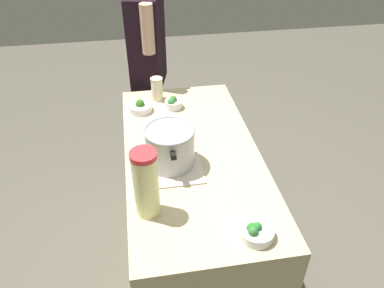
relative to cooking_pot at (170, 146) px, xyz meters
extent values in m
plane|color=#565145|center=(0.07, -0.12, -0.99)|extent=(8.00, 8.00, 0.00)
cube|color=tan|center=(0.07, -0.12, -0.55)|extent=(1.38, 0.67, 0.89)
cube|color=beige|center=(0.00, 0.00, -0.10)|extent=(0.34, 0.29, 0.01)
cylinder|color=#B7B7BC|center=(0.00, 0.00, -0.01)|extent=(0.23, 0.23, 0.19)
torus|color=#99999E|center=(0.00, 0.00, 0.09)|extent=(0.24, 0.24, 0.01)
cube|color=black|center=(-0.13, 0.00, 0.05)|extent=(0.04, 0.02, 0.02)
cube|color=black|center=(0.13, 0.00, 0.05)|extent=(0.04, 0.02, 0.02)
cylinder|color=#EFEC9C|center=(-0.30, 0.13, 0.04)|extent=(0.10, 0.10, 0.29)
cylinder|color=red|center=(-0.30, 0.13, 0.19)|extent=(0.11, 0.11, 0.02)
ellipsoid|color=yellow|center=(-0.28, 0.13, 0.05)|extent=(0.04, 0.04, 0.01)
cylinder|color=beige|center=(0.64, 0.01, -0.04)|extent=(0.07, 0.07, 0.13)
cylinder|color=#B2AD99|center=(0.64, 0.01, 0.03)|extent=(0.07, 0.07, 0.01)
cylinder|color=silver|center=(0.52, 0.12, -0.09)|extent=(0.13, 0.13, 0.04)
ellipsoid|color=#2E6826|center=(0.52, 0.11, -0.06)|extent=(0.05, 0.05, 0.05)
ellipsoid|color=#357236|center=(0.52, 0.12, -0.06)|extent=(0.04, 0.04, 0.05)
ellipsoid|color=#33691B|center=(0.52, 0.12, -0.06)|extent=(0.05, 0.05, 0.06)
cylinder|color=silver|center=(-0.50, -0.28, -0.09)|extent=(0.14, 0.14, 0.04)
ellipsoid|color=#237723|center=(-0.49, -0.26, -0.07)|extent=(0.04, 0.04, 0.05)
ellipsoid|color=#25772E|center=(-0.49, -0.28, -0.06)|extent=(0.04, 0.04, 0.05)
ellipsoid|color=#357135|center=(-0.52, -0.25, -0.06)|extent=(0.04, 0.04, 0.04)
cylinder|color=silver|center=(0.52, -0.08, -0.08)|extent=(0.10, 0.10, 0.05)
ellipsoid|color=#3C7432|center=(0.53, -0.08, -0.06)|extent=(0.04, 0.04, 0.05)
ellipsoid|color=#337534|center=(0.51, -0.06, -0.06)|extent=(0.05, 0.05, 0.05)
cylinder|color=tan|center=(0.92, 0.03, -0.59)|extent=(0.14, 0.14, 0.81)
cylinder|color=tan|center=(1.12, 0.03, -0.59)|extent=(0.14, 0.14, 0.81)
cube|color=black|center=(1.02, 0.03, 0.12)|extent=(0.38, 0.28, 0.61)
cylinder|color=tan|center=(0.81, 0.03, 0.28)|extent=(0.08, 0.08, 0.30)
cylinder|color=tan|center=(1.23, 0.03, 0.28)|extent=(0.08, 0.08, 0.30)
camera|label=1|loc=(-1.40, 0.13, 1.05)|focal=34.91mm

